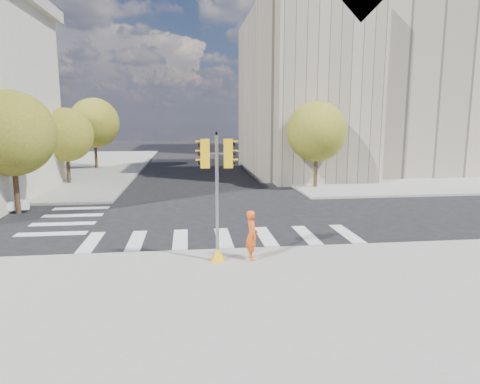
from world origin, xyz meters
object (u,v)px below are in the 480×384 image
lamp_near (308,123)px  lamp_far (273,122)px  traffic_signal (217,208)px  photographer (252,235)px

lamp_near → lamp_far: bearing=90.0°
lamp_near → traffic_signal: 21.34m
lamp_far → traffic_signal: lamp_far is taller
photographer → lamp_near: bearing=-25.7°
photographer → traffic_signal: bearing=87.5°
traffic_signal → photographer: traffic_signal is taller
lamp_far → traffic_signal: (-8.58, -33.37, -2.58)m
lamp_far → photographer: (-7.40, -33.33, -3.57)m
lamp_near → photographer: (-7.40, -19.33, -3.57)m
lamp_near → photographer: size_ratio=4.69×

